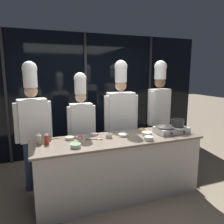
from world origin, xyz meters
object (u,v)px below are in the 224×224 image
at_px(prep_bowl_rice, 94,134).
at_px(prep_bowl_bell_pepper, 80,137).
at_px(stock_pot, 178,122).
at_px(prep_bowl_scallions, 75,145).
at_px(serving_spoon_solid, 57,138).
at_px(squeeze_bottle_chili, 47,139).
at_px(prep_bowl_soy_glaze, 109,136).
at_px(squeeze_bottle_oil, 39,139).
at_px(prep_bowl_bean_sprouts, 123,135).
at_px(frying_pan, 165,126).
at_px(chef_sous, 81,119).
at_px(portable_stove, 171,130).
at_px(chef_head, 33,118).
at_px(chef_line, 121,111).
at_px(prep_bowl_noodles, 149,138).
at_px(serving_spoon_slotted, 97,139).
at_px(prep_bowl_garlic, 147,134).
at_px(prep_bowl_mushrooms, 70,138).
at_px(prep_bowl_carrots, 143,130).
at_px(chef_pastry, 159,104).

height_order(prep_bowl_rice, prep_bowl_bell_pepper, prep_bowl_bell_pepper).
relative_size(stock_pot, prep_bowl_bell_pepper, 2.02).
height_order(prep_bowl_scallions, serving_spoon_solid, prep_bowl_scallions).
distance_m(stock_pot, prep_bowl_rice, 1.36).
distance_m(stock_pot, squeeze_bottle_chili, 2.04).
bearing_deg(prep_bowl_soy_glaze, prep_bowl_rice, 132.03).
bearing_deg(prep_bowl_rice, squeeze_bottle_oil, -170.70).
bearing_deg(prep_bowl_soy_glaze, serving_spoon_solid, 162.02).
relative_size(prep_bowl_bean_sprouts, prep_bowl_soy_glaze, 1.58).
bearing_deg(prep_bowl_scallions, prep_bowl_rice, 49.94).
distance_m(frying_pan, serving_spoon_solid, 1.68).
height_order(prep_bowl_scallions, chef_sous, chef_sous).
bearing_deg(chef_sous, stock_pot, 155.32).
bearing_deg(portable_stove, stock_pot, 0.13).
distance_m(squeeze_bottle_oil, chef_sous, 0.87).
distance_m(stock_pot, prep_bowl_soy_glaze, 1.16).
xyz_separation_m(frying_pan, serving_spoon_solid, (-1.64, 0.34, -0.11)).
distance_m(portable_stove, chef_sous, 1.48).
distance_m(prep_bowl_scallions, chef_head, 0.97).
xyz_separation_m(prep_bowl_soy_glaze, chef_line, (0.46, 0.62, 0.24)).
relative_size(prep_bowl_rice, prep_bowl_noodles, 0.83).
xyz_separation_m(prep_bowl_bean_sprouts, serving_spoon_solid, (-0.96, 0.24, -0.01)).
xyz_separation_m(prep_bowl_bell_pepper, chef_line, (0.87, 0.51, 0.25)).
height_order(prep_bowl_bean_sprouts, chef_sous, chef_sous).
relative_size(prep_bowl_rice, serving_spoon_slotted, 0.44).
distance_m(squeeze_bottle_oil, prep_bowl_garlic, 1.58).
relative_size(frying_pan, prep_bowl_scallions, 3.91).
distance_m(stock_pot, serving_spoon_slotted, 1.35).
relative_size(prep_bowl_scallions, serving_spoon_slotted, 0.54).
relative_size(prep_bowl_mushrooms, prep_bowl_noodles, 1.04).
height_order(prep_bowl_bell_pepper, serving_spoon_slotted, prep_bowl_bell_pepper).
bearing_deg(chef_sous, prep_bowl_carrots, 157.07).
relative_size(prep_bowl_noodles, chef_pastry, 0.06).
xyz_separation_m(portable_stove, prep_bowl_scallions, (-1.59, -0.15, -0.02)).
xyz_separation_m(squeeze_bottle_chili, chef_sous, (0.60, 0.54, 0.12)).
bearing_deg(prep_bowl_noodles, serving_spoon_slotted, 156.96).
bearing_deg(prep_bowl_mushrooms, prep_bowl_bean_sprouts, -8.96).
xyz_separation_m(squeeze_bottle_oil, prep_bowl_mushrooms, (0.42, 0.06, -0.05)).
height_order(portable_stove, chef_line, chef_line).
bearing_deg(prep_bowl_mushrooms, prep_bowl_rice, 10.49).
relative_size(stock_pot, chef_line, 0.11).
distance_m(portable_stove, chef_pastry, 0.82).
distance_m(chef_sous, chef_line, 0.75).
distance_m(prep_bowl_noodles, serving_spoon_solid, 1.34).
bearing_deg(prep_bowl_noodles, portable_stove, 22.04).
relative_size(prep_bowl_scallions, chef_line, 0.07).
bearing_deg(squeeze_bottle_oil, prep_bowl_noodles, -14.55).
bearing_deg(prep_bowl_noodles, chef_head, 150.54).
bearing_deg(prep_bowl_mushrooms, prep_bowl_soy_glaze, -12.20).
height_order(stock_pot, squeeze_bottle_oil, stock_pot).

